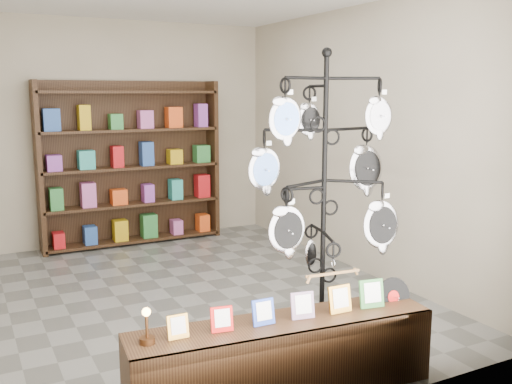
% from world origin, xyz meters
% --- Properties ---
extents(ground, '(5.00, 5.00, 0.00)m').
position_xyz_m(ground, '(0.00, 0.00, 0.00)').
color(ground, slate).
rests_on(ground, ground).
extents(room_envelope, '(5.00, 5.00, 5.00)m').
position_xyz_m(room_envelope, '(0.00, 0.00, 1.85)').
color(room_envelope, '#B5A992').
rests_on(room_envelope, ground).
extents(display_tree, '(1.22, 1.16, 2.37)m').
position_xyz_m(display_tree, '(0.43, -1.66, 1.37)').
color(display_tree, black).
rests_on(display_tree, ground).
extents(front_shelf, '(2.16, 0.64, 0.75)m').
position_xyz_m(front_shelf, '(-0.19, -2.12, 0.26)').
color(front_shelf, black).
rests_on(front_shelf, ground).
extents(back_shelving, '(2.42, 0.36, 2.20)m').
position_xyz_m(back_shelving, '(0.00, 2.30, 1.03)').
color(back_shelving, black).
rests_on(back_shelving, ground).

